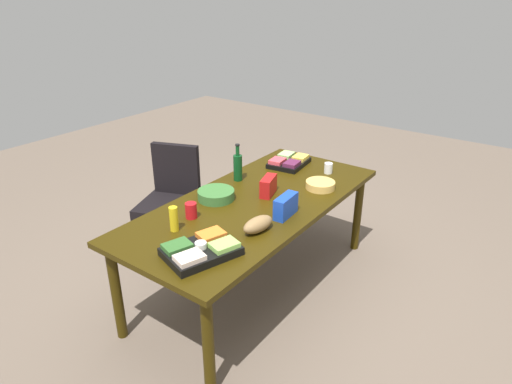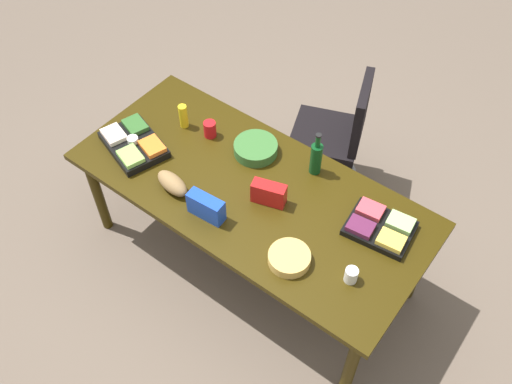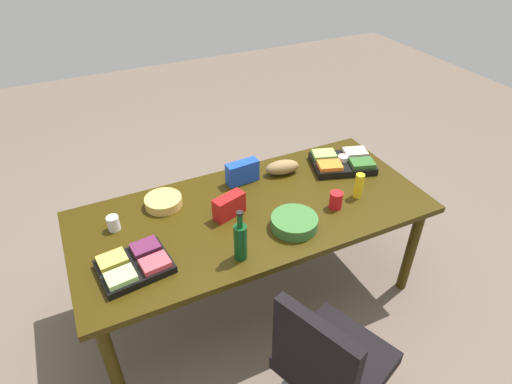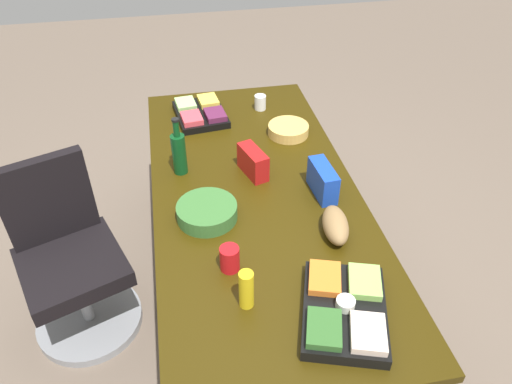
{
  "view_description": "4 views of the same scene",
  "coord_description": "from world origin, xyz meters",
  "px_view_note": "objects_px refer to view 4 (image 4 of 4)",
  "views": [
    {
      "loc": [
        2.42,
        1.77,
        2.21
      ],
      "look_at": [
        0.04,
        0.04,
        0.86
      ],
      "focal_mm": 31.43,
      "sensor_mm": 36.0,
      "label": 1
    },
    {
      "loc": [
        -1.34,
        1.71,
        3.34
      ],
      "look_at": [
        -0.1,
        0.06,
        0.85
      ],
      "focal_mm": 39.57,
      "sensor_mm": 36.0,
      "label": 2
    },
    {
      "loc": [
        -0.89,
        -1.9,
        2.41
      ],
      "look_at": [
        0.06,
        0.08,
        0.83
      ],
      "focal_mm": 30.18,
      "sensor_mm": 36.0,
      "label": 3
    },
    {
      "loc": [
        1.84,
        -0.35,
        2.25
      ],
      "look_at": [
        0.04,
        -0.01,
        0.79
      ],
      "focal_mm": 34.39,
      "sensor_mm": 36.0,
      "label": 4
    }
  ],
  "objects_px": {
    "chip_bowl": "(288,130)",
    "chip_bag_blue": "(323,180)",
    "bread_loaf": "(335,225)",
    "wine_bottle": "(179,152)",
    "office_chair": "(73,270)",
    "conference_table": "(256,203)",
    "paper_cup": "(260,102)",
    "mustard_bottle": "(246,289)",
    "fruit_platter": "(200,113)",
    "chip_bag_red": "(253,162)",
    "red_solo_cup": "(230,259)",
    "veggie_tray": "(344,309)",
    "salad_bowl": "(207,212)"
  },
  "relations": [
    {
      "from": "chip_bowl",
      "to": "chip_bag_blue",
      "type": "relative_size",
      "value": 1.05
    },
    {
      "from": "bread_loaf",
      "to": "wine_bottle",
      "type": "distance_m",
      "value": 0.87
    },
    {
      "from": "office_chair",
      "to": "chip_bag_blue",
      "type": "relative_size",
      "value": 4.35
    },
    {
      "from": "chip_bowl",
      "to": "bread_loaf",
      "type": "relative_size",
      "value": 0.96
    },
    {
      "from": "conference_table",
      "to": "chip_bowl",
      "type": "relative_size",
      "value": 9.54
    },
    {
      "from": "paper_cup",
      "to": "bread_loaf",
      "type": "bearing_deg",
      "value": 4.93
    },
    {
      "from": "mustard_bottle",
      "to": "fruit_platter",
      "type": "bearing_deg",
      "value": -178.97
    },
    {
      "from": "chip_bag_red",
      "to": "bread_loaf",
      "type": "distance_m",
      "value": 0.58
    },
    {
      "from": "fruit_platter",
      "to": "mustard_bottle",
      "type": "height_order",
      "value": "mustard_bottle"
    },
    {
      "from": "chip_bowl",
      "to": "office_chair",
      "type": "bearing_deg",
      "value": -69.51
    },
    {
      "from": "fruit_platter",
      "to": "red_solo_cup",
      "type": "distance_m",
      "value": 1.25
    },
    {
      "from": "red_solo_cup",
      "to": "wine_bottle",
      "type": "relative_size",
      "value": 0.35
    },
    {
      "from": "bread_loaf",
      "to": "paper_cup",
      "type": "bearing_deg",
      "value": -175.07
    },
    {
      "from": "paper_cup",
      "to": "wine_bottle",
      "type": "bearing_deg",
      "value": -42.74
    },
    {
      "from": "chip_bowl",
      "to": "chip_bag_blue",
      "type": "distance_m",
      "value": 0.56
    },
    {
      "from": "bread_loaf",
      "to": "chip_bag_blue",
      "type": "xyz_separation_m",
      "value": [
        -0.29,
        0.03,
        0.02
      ]
    },
    {
      "from": "fruit_platter",
      "to": "paper_cup",
      "type": "relative_size",
      "value": 4.34
    },
    {
      "from": "conference_table",
      "to": "fruit_platter",
      "type": "relative_size",
      "value": 5.63
    },
    {
      "from": "veggie_tray",
      "to": "paper_cup",
      "type": "relative_size",
      "value": 5.46
    },
    {
      "from": "fruit_platter",
      "to": "chip_bag_red",
      "type": "bearing_deg",
      "value": 18.19
    },
    {
      "from": "red_solo_cup",
      "to": "wine_bottle",
      "type": "bearing_deg",
      "value": -168.2
    },
    {
      "from": "veggie_tray",
      "to": "bread_loaf",
      "type": "distance_m",
      "value": 0.44
    },
    {
      "from": "paper_cup",
      "to": "wine_bottle",
      "type": "relative_size",
      "value": 0.29
    },
    {
      "from": "wine_bottle",
      "to": "red_solo_cup",
      "type": "bearing_deg",
      "value": 11.8
    },
    {
      "from": "chip_bowl",
      "to": "paper_cup",
      "type": "height_order",
      "value": "paper_cup"
    },
    {
      "from": "chip_bowl",
      "to": "red_solo_cup",
      "type": "bearing_deg",
      "value": -26.57
    },
    {
      "from": "chip_bag_red",
      "to": "wine_bottle",
      "type": "bearing_deg",
      "value": -103.15
    },
    {
      "from": "red_solo_cup",
      "to": "chip_bag_red",
      "type": "bearing_deg",
      "value": 161.26
    },
    {
      "from": "chip_bowl",
      "to": "wine_bottle",
      "type": "relative_size",
      "value": 0.74
    },
    {
      "from": "office_chair",
      "to": "paper_cup",
      "type": "relative_size",
      "value": 10.63
    },
    {
      "from": "office_chair",
      "to": "paper_cup",
      "type": "xyz_separation_m",
      "value": [
        -0.78,
        1.13,
        0.43
      ]
    },
    {
      "from": "mustard_bottle",
      "to": "salad_bowl",
      "type": "bearing_deg",
      "value": -170.2
    },
    {
      "from": "red_solo_cup",
      "to": "chip_bowl",
      "type": "bearing_deg",
      "value": 153.43
    },
    {
      "from": "chip_bag_red",
      "to": "fruit_platter",
      "type": "relative_size",
      "value": 0.51
    },
    {
      "from": "chip_bag_red",
      "to": "wine_bottle",
      "type": "distance_m",
      "value": 0.37
    },
    {
      "from": "fruit_platter",
      "to": "paper_cup",
      "type": "distance_m",
      "value": 0.37
    },
    {
      "from": "bread_loaf",
      "to": "mustard_bottle",
      "type": "bearing_deg",
      "value": -55.31
    },
    {
      "from": "chip_bag_red",
      "to": "chip_bag_blue",
      "type": "distance_m",
      "value": 0.37
    },
    {
      "from": "fruit_platter",
      "to": "salad_bowl",
      "type": "height_order",
      "value": "same"
    },
    {
      "from": "chip_bowl",
      "to": "bread_loaf",
      "type": "distance_m",
      "value": 0.84
    },
    {
      "from": "chip_bag_blue",
      "to": "conference_table",
      "type": "bearing_deg",
      "value": -102.57
    },
    {
      "from": "bread_loaf",
      "to": "salad_bowl",
      "type": "bearing_deg",
      "value": -111.35
    },
    {
      "from": "chip_bag_red",
      "to": "chip_bag_blue",
      "type": "height_order",
      "value": "chip_bag_blue"
    },
    {
      "from": "salad_bowl",
      "to": "chip_bag_blue",
      "type": "xyz_separation_m",
      "value": [
        -0.08,
        0.57,
        0.04
      ]
    },
    {
      "from": "red_solo_cup",
      "to": "salad_bowl",
      "type": "relative_size",
      "value": 0.4
    },
    {
      "from": "salad_bowl",
      "to": "conference_table",
      "type": "bearing_deg",
      "value": 120.39
    },
    {
      "from": "conference_table",
      "to": "salad_bowl",
      "type": "bearing_deg",
      "value": -59.61
    },
    {
      "from": "fruit_platter",
      "to": "bread_loaf",
      "type": "bearing_deg",
      "value": 22.73
    },
    {
      "from": "conference_table",
      "to": "veggie_tray",
      "type": "distance_m",
      "value": 0.81
    },
    {
      "from": "office_chair",
      "to": "red_solo_cup",
      "type": "xyz_separation_m",
      "value": [
        0.5,
        0.75,
        0.44
      ]
    }
  ]
}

